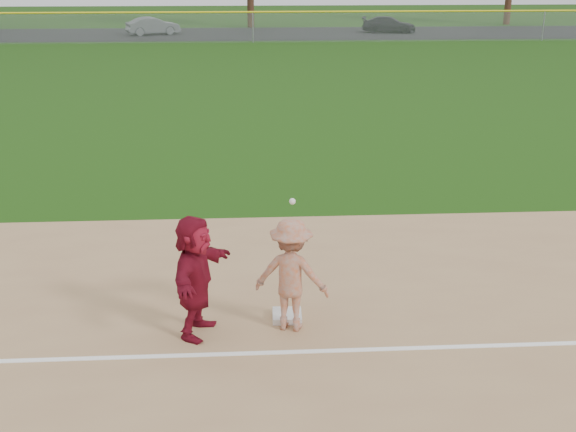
{
  "coord_description": "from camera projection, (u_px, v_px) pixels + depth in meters",
  "views": [
    {
      "loc": [
        -0.7,
        -9.96,
        5.42
      ],
      "look_at": [
        0.0,
        1.5,
        1.3
      ],
      "focal_mm": 45.0,
      "sensor_mm": 36.0,
      "label": 1
    }
  ],
  "objects": [
    {
      "name": "first_base_play",
      "position": [
        291.0,
        275.0,
        10.89
      ],
      "size": [
        1.29,
        0.96,
        2.13
      ],
      "color": "#939395",
      "rests_on": "infield_dirt"
    },
    {
      "name": "outfield_fence",
      "position": [
        253.0,
        13.0,
        48.15
      ],
      "size": [
        110.0,
        0.12,
        110.0
      ],
      "color": "#999EA0",
      "rests_on": "ground"
    },
    {
      "name": "foul_line",
      "position": [
        298.0,
        352.0,
        10.47
      ],
      "size": [
        60.0,
        0.1,
        0.01
      ],
      "primitive_type": "cube",
      "color": "white",
      "rests_on": "infield_dirt"
    },
    {
      "name": "parking_asphalt",
      "position": [
        252.0,
        34.0,
        54.45
      ],
      "size": [
        120.0,
        10.0,
        0.01
      ],
      "primitive_type": "cube",
      "color": "black",
      "rests_on": "ground"
    },
    {
      "name": "car_right",
      "position": [
        389.0,
        25.0,
        55.04
      ],
      "size": [
        4.36,
        2.53,
        1.19
      ],
      "primitive_type": "imported",
      "rotation": [
        0.0,
        0.0,
        1.35
      ],
      "color": "black",
      "rests_on": "parking_asphalt"
    },
    {
      "name": "ground",
      "position": [
        294.0,
        327.0,
        11.23
      ],
      "size": [
        160.0,
        160.0,
        0.0
      ],
      "primitive_type": "plane",
      "color": "#1A410C",
      "rests_on": "ground"
    },
    {
      "name": "car_mid",
      "position": [
        153.0,
        26.0,
        53.43
      ],
      "size": [
        4.1,
        2.66,
        1.28
      ],
      "primitive_type": "imported",
      "rotation": [
        0.0,
        0.0,
        1.94
      ],
      "color": "#55585C",
      "rests_on": "parking_asphalt"
    },
    {
      "name": "first_base",
      "position": [
        287.0,
        316.0,
        11.43
      ],
      "size": [
        0.47,
        0.47,
        0.1
      ],
      "primitive_type": "cube",
      "rotation": [
        0.0,
        0.0,
        -0.04
      ],
      "color": "silver",
      "rests_on": "infield_dirt"
    },
    {
      "name": "base_runner",
      "position": [
        195.0,
        276.0,
        10.7
      ],
      "size": [
        1.07,
        1.84,
        1.89
      ],
      "primitive_type": "imported",
      "rotation": [
        0.0,
        0.0,
        1.26
      ],
      "color": "maroon",
      "rests_on": "infield_dirt"
    }
  ]
}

